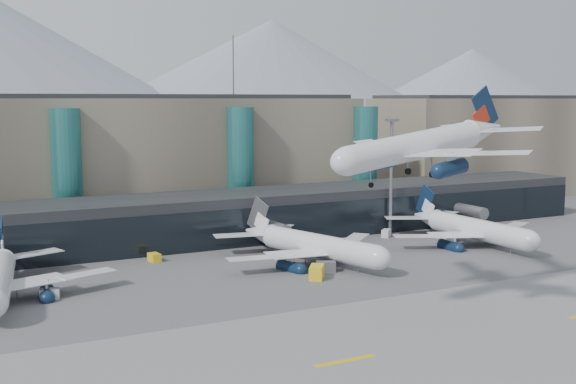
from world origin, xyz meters
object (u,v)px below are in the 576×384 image
object	(u,v)px
jet_parked_right	(465,221)
veh_a	(50,294)
jet_parked_mid	(305,237)
veh_g	(450,238)
lightmast_mid	(391,170)
hero_jet	(430,137)
veh_b	(154,257)
veh_h	(317,272)
veh_d	(386,233)
veh_c	(326,267)

from	to	relation	value
jet_parked_right	veh_a	size ratio (longest dim) A/B	13.40
jet_parked_mid	jet_parked_right	xyz separation A→B (m)	(38.00, 0.07, 0.01)
veh_a	veh_g	world-z (taller)	veh_a
jet_parked_right	jet_parked_mid	bearing A→B (deg)	88.52
veh_a	lightmast_mid	bearing A→B (deg)	29.04
lightmast_mid	hero_jet	distance (m)	61.35
hero_jet	jet_parked_right	distance (m)	56.96
jet_parked_mid	veh_a	size ratio (longest dim) A/B	13.42
jet_parked_mid	lightmast_mid	bearing A→B (deg)	-79.45
lightmast_mid	veh_b	distance (m)	56.68
veh_g	veh_h	bearing A→B (deg)	-107.04
veh_g	veh_d	bearing A→B (deg)	-174.97
jet_parked_right	veh_a	distance (m)	84.58
veh_b	veh_h	world-z (taller)	veh_h
jet_parked_right	veh_b	xyz separation A→B (m)	(-63.05, 12.15, -3.83)
lightmast_mid	jet_parked_mid	distance (m)	35.06
veh_h	veh_b	bearing A→B (deg)	75.55
lightmast_mid	veh_c	world-z (taller)	lightmast_mid
veh_a	veh_b	distance (m)	27.47
jet_parked_mid	veh_h	world-z (taller)	jet_parked_mid
lightmast_mid	veh_d	xyz separation A→B (m)	(-2.83, -2.64, -13.59)
hero_jet	veh_d	bearing A→B (deg)	52.36
hero_jet	veh_b	xyz separation A→B (m)	(-24.60, 49.00, -24.03)
jet_parked_mid	jet_parked_right	distance (m)	38.00
lightmast_mid	veh_g	xyz separation A→B (m)	(6.50, -12.76, -13.65)
jet_parked_mid	veh_g	bearing A→B (deg)	-102.58
lightmast_mid	veh_a	xyz separation A→B (m)	(-76.19, -20.68, -13.62)
lightmast_mid	veh_h	world-z (taller)	lightmast_mid
jet_parked_right	veh_h	xyz separation A→B (m)	(-42.47, -12.62, -3.49)
jet_parked_right	veh_g	distance (m)	4.98
jet_parked_right	veh_c	bearing A→B (deg)	101.59
lightmast_mid	veh_a	size ratio (longest dim) A/B	9.04
veh_g	veh_h	distance (m)	43.61
veh_d	veh_h	bearing A→B (deg)	177.24
veh_b	veh_d	world-z (taller)	veh_d
jet_parked_right	veh_g	size ratio (longest dim) A/B	14.31
jet_parked_mid	veh_c	world-z (taller)	jet_parked_mid
veh_g	veh_h	size ratio (longest dim) A/B	0.65
veh_d	veh_a	bearing A→B (deg)	152.13
lightmast_mid	veh_d	bearing A→B (deg)	-137.01
lightmast_mid	veh_h	xyz separation A→B (m)	(-34.33, -28.08, -13.29)
jet_parked_mid	hero_jet	bearing A→B (deg)	162.36
jet_parked_mid	veh_a	distance (m)	46.77
jet_parked_mid	veh_g	xyz separation A→B (m)	(36.36, 2.77, -3.84)
jet_parked_mid	veh_a	xyz separation A→B (m)	(-46.33, -5.15, -3.82)
lightmast_mid	jet_parked_mid	size ratio (longest dim) A/B	0.67
veh_a	hero_jet	bearing A→B (deg)	-20.73
jet_parked_right	lightmast_mid	bearing A→B (deg)	26.18
veh_d	lightmast_mid	bearing A→B (deg)	1.30
veh_a	veh_g	distance (m)	83.07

